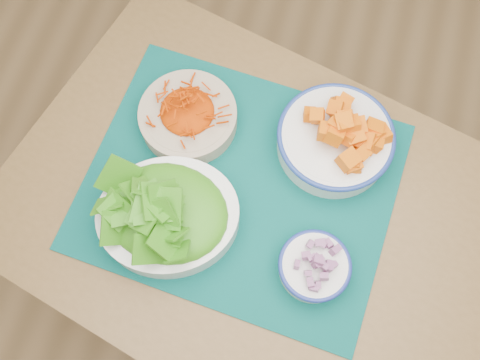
# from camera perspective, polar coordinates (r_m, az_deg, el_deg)

# --- Properties ---
(ground) EXTENTS (4.00, 4.00, 0.00)m
(ground) POSITION_cam_1_polar(r_m,az_deg,el_deg) (1.79, 8.19, -16.73)
(ground) COLOR #A78050
(ground) RESTS_ON ground
(table) EXTENTS (1.22, 0.96, 0.75)m
(table) POSITION_cam_1_polar(r_m,az_deg,el_deg) (1.17, 3.35, -5.57)
(table) COLOR brown
(table) RESTS_ON ground
(placemat) EXTENTS (0.64, 0.54, 0.00)m
(placemat) POSITION_cam_1_polar(r_m,az_deg,el_deg) (1.08, -0.00, -0.58)
(placemat) COLOR #003331
(placemat) RESTS_ON table
(carrot_bowl) EXTENTS (0.25, 0.25, 0.08)m
(carrot_bowl) POSITION_cam_1_polar(r_m,az_deg,el_deg) (1.11, -5.60, 6.97)
(carrot_bowl) COLOR tan
(carrot_bowl) RESTS_ON placemat
(squash_bowl) EXTENTS (0.29, 0.29, 0.12)m
(squash_bowl) POSITION_cam_1_polar(r_m,az_deg,el_deg) (1.08, 10.26, 4.69)
(squash_bowl) COLOR white
(squash_bowl) RESTS_ON placemat
(lettuce_bowl) EXTENTS (0.34, 0.31, 0.12)m
(lettuce_bowl) POSITION_cam_1_polar(r_m,az_deg,el_deg) (1.01, -7.77, -3.46)
(lettuce_bowl) COLOR white
(lettuce_bowl) RESTS_ON placemat
(onion_bowl) EXTENTS (0.14, 0.14, 0.07)m
(onion_bowl) POSITION_cam_1_polar(r_m,az_deg,el_deg) (1.01, 7.97, -9.06)
(onion_bowl) COLOR white
(onion_bowl) RESTS_ON placemat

